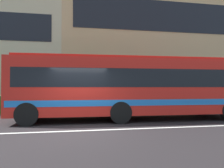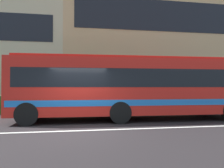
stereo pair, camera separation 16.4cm
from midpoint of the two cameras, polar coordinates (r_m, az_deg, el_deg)
name	(u,v)px [view 2 (the right image)]	position (r m, az deg, el deg)	size (l,w,h in m)	color
ground_plane	(78,131)	(7.96, -9.02, -12.89)	(160.00, 160.00, 0.00)	black
lane_centre_line	(78,131)	(7.96, -9.02, -12.86)	(60.00, 0.16, 0.01)	silver
hedge_row_far	(34,104)	(14.14, -20.79, -5.37)	(14.64, 1.10, 1.08)	#23591F
apartment_block_right	(171,40)	(24.00, 16.51, 11.68)	(22.83, 8.67, 13.74)	tan
transit_bus	(130,86)	(10.46, 5.61, -0.48)	(11.64, 2.83, 3.14)	red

